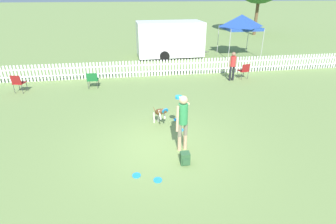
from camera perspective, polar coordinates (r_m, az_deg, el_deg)
The scene contains 15 objects.
ground_plane at distance 8.35m, azimuth -1.42°, elevation -7.36°, with size 240.00×240.00×0.00m, color olive.
handler_person at distance 7.67m, azimuth 3.19°, elevation -0.90°, with size 0.45×1.12×1.77m.
leaping_dog at distance 9.24m, azimuth -1.77°, elevation -0.01°, with size 0.48×1.14×0.90m.
frisbee_near_handler at distance 9.93m, azimuth 1.85°, elevation -1.67°, with size 0.22×0.22×0.02m.
frisbee_near_dog at distance 6.99m, azimuth -2.24°, elevation -14.58°, with size 0.22×0.22×0.02m.
frisbee_midfield at distance 9.22m, azimuth 2.74°, elevation -3.91°, with size 0.22×0.22×0.02m.
frisbee_far_scatter at distance 7.18m, azimuth -6.87°, elevation -13.54°, with size 0.22×0.22×0.02m.
backpack_on_grass at distance 7.47m, azimuth 3.73°, elevation -10.05°, with size 0.26×0.27×0.36m.
picket_fence at distance 15.02m, azimuth -5.26°, elevation 9.40°, with size 27.78×0.04×0.92m.
folding_chair_blue_left at distance 15.11m, azimuth 16.27°, elevation 8.81°, with size 0.56×0.58×0.86m.
folding_chair_center at distance 13.60m, azimuth -16.11°, elevation 6.95°, with size 0.54×0.56×0.82m.
folding_chair_green_right at distance 14.32m, azimuth -29.87°, elevation 5.69°, with size 0.57×0.58×0.89m.
canopy_tent_main at distance 20.67m, azimuth 15.69°, elevation 18.33°, with size 2.49×2.49×2.92m.
spectator_standing at distance 14.57m, azimuth 13.92°, elevation 10.17°, with size 0.41×0.27×1.54m.
equipment_trailer at distance 19.57m, azimuth 0.36°, elevation 15.67°, with size 5.48×2.60×2.49m.
Camera 1 is at (-0.89, -7.00, 4.45)m, focal length 28.00 mm.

